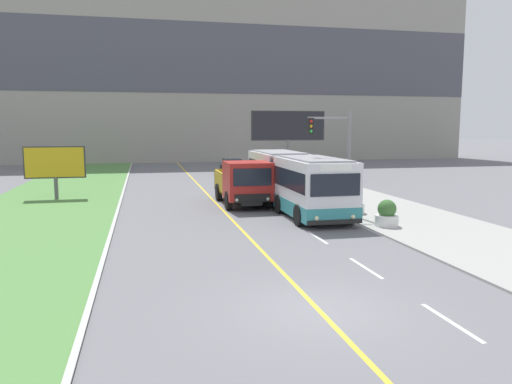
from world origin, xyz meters
TOP-DOWN VIEW (x-y plane):
  - ground_plane at (0.00, 0.00)m, footprint 300.00×300.00m
  - lane_marking_centre at (0.35, 1.88)m, footprint 2.88×140.00m
  - apartment_block_background at (0.00, 56.22)m, footprint 80.00×8.04m
  - city_bus at (3.96, 15.04)m, footprint 2.75×12.38m
  - dump_truck at (1.43, 16.28)m, footprint 2.52×6.38m
  - car_distant at (4.23, 36.35)m, footprint 1.80×4.30m
  - traffic_light_mast at (5.25, 12.15)m, footprint 2.28×0.32m
  - billboard_large at (8.18, 30.63)m, footprint 6.57×0.24m
  - billboard_small at (-9.55, 21.80)m, footprint 3.65×0.24m
  - planter_round_near at (6.46, 8.97)m, footprint 1.04×1.04m
  - planter_round_second at (6.47, 12.48)m, footprint 1.01×1.01m
  - planter_round_third at (6.35, 16.00)m, footprint 0.98×0.98m

SIDE VIEW (x-z plane):
  - ground_plane at x=0.00m, z-range 0.00..0.00m
  - lane_marking_centre at x=0.35m, z-range 0.00..0.01m
  - planter_round_third at x=6.35m, z-range 0.01..1.16m
  - planter_round_second at x=6.47m, z-range 0.01..1.17m
  - planter_round_near at x=6.46m, z-range 0.01..1.21m
  - car_distant at x=4.23m, z-range -0.04..1.41m
  - dump_truck at x=1.43m, z-range 0.03..2.63m
  - city_bus at x=3.96m, z-range 0.03..3.05m
  - billboard_small at x=-9.55m, z-range 0.58..3.90m
  - traffic_light_mast at x=5.25m, z-range 0.75..6.10m
  - billboard_large at x=8.18m, z-range 1.52..7.40m
  - apartment_block_background at x=0.00m, z-range 0.00..24.82m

